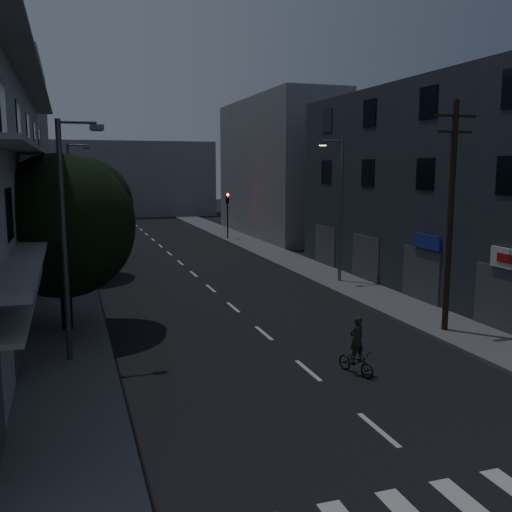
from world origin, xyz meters
TOP-DOWN VIEW (x-y plane):
  - ground at (0.00, 25.00)m, footprint 160.00×160.00m
  - sidewalk_left at (-7.50, 25.00)m, footprint 3.00×90.00m
  - sidewalk_right at (7.50, 25.00)m, footprint 3.00×90.00m
  - lane_markings at (0.00, 31.25)m, footprint 0.15×60.50m
  - building_right at (11.99, 14.00)m, footprint 6.19×28.00m
  - building_far_left at (-12.00, 48.00)m, footprint 6.00×20.00m
  - building_far_right at (12.00, 42.00)m, footprint 6.00×20.00m
  - building_far_end at (0.00, 70.00)m, footprint 24.00×8.00m
  - tree_near at (-7.44, 13.64)m, footprint 5.70×5.70m
  - tree_mid at (-7.47, 25.53)m, footprint 5.82×5.82m
  - tree_far at (-7.29, 35.47)m, footprint 5.97×5.97m
  - traffic_signal_far_right at (6.55, 40.27)m, footprint 0.28×0.37m
  - traffic_signal_far_left at (-6.28, 41.33)m, footprint 0.28×0.37m
  - street_lamp_left_near at (-7.32, 9.64)m, footprint 1.51×0.25m
  - street_lamp_right at (7.31, 19.16)m, footprint 1.51×0.25m
  - street_lamp_left_far at (-7.00, 29.87)m, footprint 1.51×0.25m
  - utility_pole at (6.93, 8.74)m, footprint 1.80×0.24m
  - cyclist at (1.34, 5.73)m, footprint 0.96×1.61m

SIDE VIEW (x-z plane):
  - ground at x=0.00m, z-range 0.00..0.00m
  - lane_markings at x=0.00m, z-range 0.00..0.01m
  - sidewalk_left at x=-7.50m, z-range 0.00..0.15m
  - sidewalk_right at x=7.50m, z-range 0.00..0.15m
  - cyclist at x=1.34m, z-range -0.31..1.61m
  - traffic_signal_far_right at x=6.55m, z-range 1.05..5.15m
  - traffic_signal_far_left at x=-6.28m, z-range 1.05..5.15m
  - tree_near at x=-7.44m, z-range 1.03..8.06m
  - street_lamp_left_near at x=-7.32m, z-range 0.60..8.60m
  - street_lamp_right at x=7.31m, z-range 0.60..8.60m
  - street_lamp_left_far at x=-7.00m, z-range 0.60..8.60m
  - tree_mid at x=-7.47m, z-range 1.04..8.21m
  - tree_far at x=-7.29m, z-range 1.09..8.47m
  - utility_pole at x=6.93m, z-range 0.37..9.37m
  - building_far_end at x=0.00m, z-range 0.00..10.00m
  - building_right at x=11.99m, z-range 0.00..11.00m
  - building_far_right at x=12.00m, z-range 0.00..13.00m
  - building_far_left at x=-12.00m, z-range 0.00..16.00m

